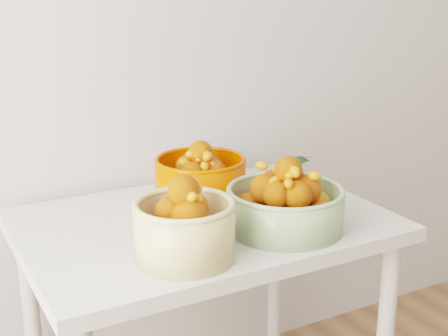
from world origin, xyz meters
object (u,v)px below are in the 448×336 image
at_px(table, 204,250).
at_px(bowl_cream, 185,228).
at_px(bowl_green, 286,204).
at_px(bowl_orange, 201,180).

xyz_separation_m(table, bowl_cream, (-0.16, -0.21, 0.17)).
xyz_separation_m(bowl_cream, bowl_green, (0.31, 0.04, -0.01)).
height_order(bowl_cream, bowl_orange, bowl_cream).
bearing_deg(table, bowl_orange, 66.99).
bearing_deg(bowl_cream, bowl_green, 6.96).
relative_size(bowl_cream, bowl_green, 0.76).
height_order(table, bowl_orange, bowl_orange).
xyz_separation_m(table, bowl_green, (0.16, -0.17, 0.17)).
distance_m(bowl_cream, bowl_orange, 0.37).
xyz_separation_m(bowl_cream, bowl_orange, (0.20, 0.31, -0.00)).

